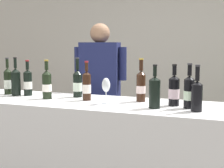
% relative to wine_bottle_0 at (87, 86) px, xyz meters
% --- Properties ---
extents(wall_back, '(8.00, 0.10, 2.80)m').
position_rel_wine_bottle_0_xyz_m(wall_back, '(0.05, 2.57, 0.29)').
color(wall_back, beige).
rests_on(wall_back, ground_plane).
extents(counter, '(2.33, 0.67, 0.99)m').
position_rel_wine_bottle_0_xyz_m(counter, '(0.05, -0.03, -0.61)').
color(counter, white).
rests_on(counter, ground_plane).
extents(wine_bottle_0, '(0.07, 0.07, 0.33)m').
position_rel_wine_bottle_0_xyz_m(wine_bottle_0, '(0.00, 0.00, 0.00)').
color(wine_bottle_0, black).
rests_on(wine_bottle_0, counter).
extents(wine_bottle_2, '(0.08, 0.08, 0.35)m').
position_rel_wine_bottle_0_xyz_m(wine_bottle_2, '(0.43, 0.10, 0.01)').
color(wine_bottle_2, black).
rests_on(wine_bottle_2, counter).
extents(wine_bottle_3, '(0.08, 0.08, 0.32)m').
position_rel_wine_bottle_0_xyz_m(wine_bottle_3, '(-0.61, 0.05, -0.00)').
color(wine_bottle_3, black).
rests_on(wine_bottle_3, counter).
extents(wine_bottle_4, '(0.08, 0.08, 0.35)m').
position_rel_wine_bottle_0_xyz_m(wine_bottle_4, '(-0.71, 0.02, 0.01)').
color(wine_bottle_4, black).
rests_on(wine_bottle_4, counter).
extents(wine_bottle_5, '(0.08, 0.08, 0.32)m').
position_rel_wine_bottle_0_xyz_m(wine_bottle_5, '(0.90, -0.14, -0.00)').
color(wine_bottle_5, black).
rests_on(wine_bottle_5, counter).
extents(wine_bottle_6, '(0.08, 0.08, 0.35)m').
position_rel_wine_bottle_0_xyz_m(wine_bottle_6, '(-0.15, 0.13, -0.00)').
color(wine_bottle_6, black).
rests_on(wine_bottle_6, counter).
extents(wine_bottle_7, '(0.08, 0.08, 0.32)m').
position_rel_wine_bottle_0_xyz_m(wine_bottle_7, '(0.60, -0.13, 0.00)').
color(wine_bottle_7, black).
rests_on(wine_bottle_7, counter).
extents(wine_bottle_8, '(0.08, 0.08, 0.33)m').
position_rel_wine_bottle_0_xyz_m(wine_bottle_8, '(0.83, -0.05, 0.00)').
color(wine_bottle_8, black).
rests_on(wine_bottle_8, counter).
extents(wine_bottle_9, '(0.08, 0.08, 0.31)m').
position_rel_wine_bottle_0_xyz_m(wine_bottle_9, '(0.72, 0.02, -0.00)').
color(wine_bottle_9, black).
rests_on(wine_bottle_9, counter).
extents(wine_bottle_10, '(0.07, 0.07, 0.34)m').
position_rel_wine_bottle_0_xyz_m(wine_bottle_10, '(-0.82, 0.04, 0.00)').
color(wine_bottle_10, black).
rests_on(wine_bottle_10, counter).
extents(wine_bottle_11, '(0.08, 0.08, 0.33)m').
position_rel_wine_bottle_0_xyz_m(wine_bottle_11, '(-0.35, -0.05, 0.00)').
color(wine_bottle_11, black).
rests_on(wine_bottle_11, counter).
extents(wine_glass, '(0.07, 0.07, 0.20)m').
position_rel_wine_bottle_0_xyz_m(wine_glass, '(0.21, -0.09, 0.02)').
color(wine_glass, silver).
rests_on(wine_glass, counter).
extents(person_server, '(0.54, 0.30, 1.66)m').
position_rel_wine_bottle_0_xyz_m(person_server, '(-0.14, 0.63, -0.29)').
color(person_server, black).
rests_on(person_server, ground_plane).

